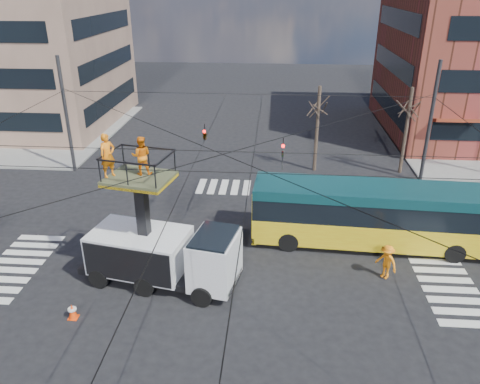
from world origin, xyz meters
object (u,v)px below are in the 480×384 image
city_bus (376,214)px  utility_truck (162,240)px  flagger (386,262)px  worker_ground (146,266)px  traffic_cone (72,311)px

city_bus → utility_truck: bearing=-154.7°
utility_truck → flagger: 10.07m
utility_truck → worker_ground: size_ratio=4.60×
city_bus → traffic_cone: (-13.01, -6.77, -1.39)m
utility_truck → flagger: (9.93, 1.06, -1.32)m
worker_ground → city_bus: bearing=-68.4°
flagger → city_bus: bearing=139.3°
utility_truck → worker_ground: bearing=-164.7°
traffic_cone → flagger: size_ratio=0.40×
utility_truck → traffic_cone: (-3.12, -2.77, -1.81)m
traffic_cone → worker_ground: worker_ground is taller
worker_ground → flagger: size_ratio=0.96×
traffic_cone → flagger: (13.05, 3.83, 0.50)m
traffic_cone → city_bus: bearing=27.5°
worker_ground → flagger: bearing=-83.2°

